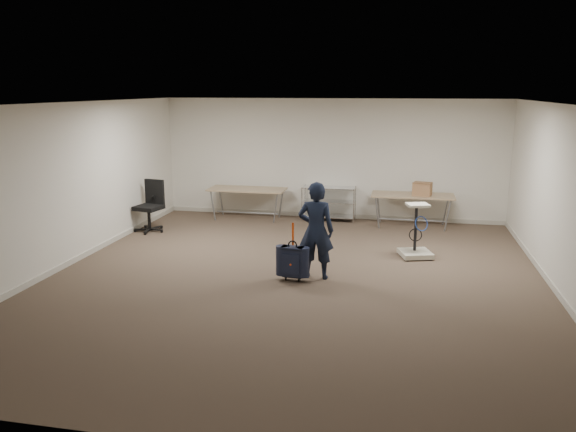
# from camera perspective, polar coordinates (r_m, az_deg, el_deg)

# --- Properties ---
(ground) EXTENTS (9.00, 9.00, 0.00)m
(ground) POSITION_cam_1_polar(r_m,az_deg,el_deg) (9.22, 0.70, -6.32)
(ground) COLOR #433228
(ground) RESTS_ON ground
(room_shell) EXTENTS (8.00, 9.00, 9.00)m
(room_shell) POSITION_cam_1_polar(r_m,az_deg,el_deg) (10.50, 2.12, -3.63)
(room_shell) COLOR silver
(room_shell) RESTS_ON ground
(folding_table_left) EXTENTS (1.80, 0.75, 0.73)m
(folding_table_left) POSITION_cam_1_polar(r_m,az_deg,el_deg) (13.20, -4.17, 2.58)
(folding_table_left) COLOR #A08162
(folding_table_left) RESTS_ON ground
(folding_table_right) EXTENTS (1.80, 0.75, 0.73)m
(folding_table_right) POSITION_cam_1_polar(r_m,az_deg,el_deg) (12.73, 12.55, 1.91)
(folding_table_right) COLOR #A08162
(folding_table_right) RESTS_ON ground
(wire_shelf) EXTENTS (1.22, 0.47, 0.80)m
(wire_shelf) POSITION_cam_1_polar(r_m,az_deg,el_deg) (13.12, 4.16, 1.45)
(wire_shelf) COLOR silver
(wire_shelf) RESTS_ON ground
(person) EXTENTS (0.58, 0.39, 1.59)m
(person) POSITION_cam_1_polar(r_m,az_deg,el_deg) (9.02, 2.85, -1.48)
(person) COLOR black
(person) RESTS_ON ground
(suitcase) EXTENTS (0.37, 0.23, 0.96)m
(suitcase) POSITION_cam_1_polar(r_m,az_deg,el_deg) (8.99, 0.47, -4.64)
(suitcase) COLOR black
(suitcase) RESTS_ON ground
(office_chair) EXTENTS (0.67, 0.67, 1.10)m
(office_chair) POSITION_cam_1_polar(r_m,az_deg,el_deg) (12.49, -13.81, 0.03)
(office_chair) COLOR black
(office_chair) RESTS_ON ground
(equipment_cart) EXTENTS (0.68, 0.68, 1.00)m
(equipment_cart) POSITION_cam_1_polar(r_m,az_deg,el_deg) (10.53, 12.86, -2.71)
(equipment_cart) COLOR beige
(equipment_cart) RESTS_ON ground
(cardboard_box) EXTENTS (0.44, 0.37, 0.29)m
(cardboard_box) POSITION_cam_1_polar(r_m,az_deg,el_deg) (12.63, 13.48, 2.69)
(cardboard_box) COLOR olive
(cardboard_box) RESTS_ON folding_table_right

